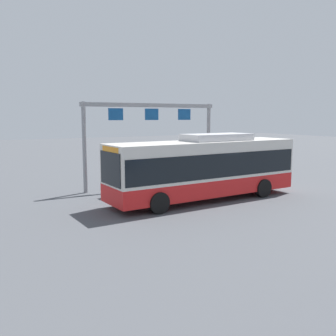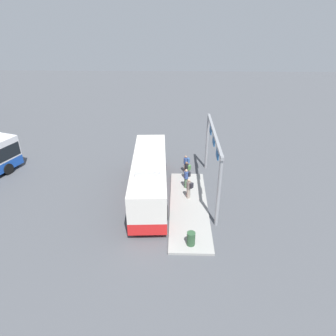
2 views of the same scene
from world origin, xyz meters
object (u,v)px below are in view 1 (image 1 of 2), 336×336
object	(u,v)px
person_waiting_far	(184,172)
person_boarding	(114,181)
person_waiting_mid	(161,174)
bus_main	(205,166)
trash_bin	(251,173)
person_waiting_near	(140,176)

from	to	relation	value
person_waiting_far	person_boarding	bearing A→B (deg)	-54.15
person_waiting_mid	bus_main	bearing A→B (deg)	-14.26
bus_main	trash_bin	size ratio (longest dim) A/B	11.97
person_waiting_near	person_waiting_mid	distance (m)	1.35
person_boarding	person_waiting_near	world-z (taller)	person_waiting_near
bus_main	person_waiting_near	distance (m)	3.88
bus_main	trash_bin	distance (m)	6.67
person_boarding	person_waiting_far	distance (m)	4.54
person_boarding	person_waiting_mid	world-z (taller)	person_waiting_mid
person_waiting_near	trash_bin	size ratio (longest dim) A/B	1.86
person_boarding	person_waiting_near	distance (m)	1.60
bus_main	trash_bin	world-z (taller)	bus_main
bus_main	person_boarding	size ratio (longest dim) A/B	6.45
person_waiting_mid	trash_bin	world-z (taller)	person_waiting_mid
person_waiting_near	bus_main	bearing A→B (deg)	61.61
person_waiting_far	person_waiting_mid	bearing A→B (deg)	-50.30
person_boarding	person_waiting_near	bearing A→B (deg)	74.97
person_waiting_near	person_boarding	bearing A→B (deg)	-65.71
person_waiting_far	trash_bin	distance (m)	5.29
trash_bin	bus_main	bearing A→B (deg)	27.40
bus_main	person_waiting_near	size ratio (longest dim) A/B	6.45
trash_bin	person_waiting_near	bearing A→B (deg)	0.39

